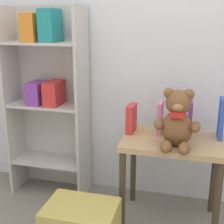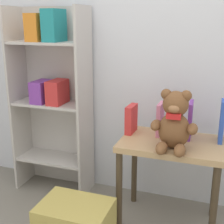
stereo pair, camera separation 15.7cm
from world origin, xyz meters
The scene contains 8 objects.
wall_back centered at (0.00, 1.36, 1.25)m, with size 4.80×0.06×2.50m.
bookshelf_side centered at (-0.79, 1.21, 0.79)m, with size 0.57×0.26×1.38m.
display_table centered at (0.13, 1.01, 0.48)m, with size 0.61×0.42×0.58m.
teddy_bear centered at (0.16, 0.90, 0.73)m, with size 0.26×0.24×0.34m.
book_standing_red centered at (-0.14, 1.08, 0.67)m, with size 0.04×0.14×0.18m, color red.
book_standing_pink centered at (0.04, 1.10, 0.68)m, with size 0.03×0.14×0.21m, color #D17093.
book_standing_purple centered at (0.23, 1.11, 0.69)m, with size 0.02×0.15×0.23m, color purple.
book_standing_blue centered at (0.41, 1.10, 0.70)m, with size 0.02×0.12×0.26m, color #2D51B7.
Camera 2 is at (0.37, -0.78, 1.28)m, focal length 50.00 mm.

